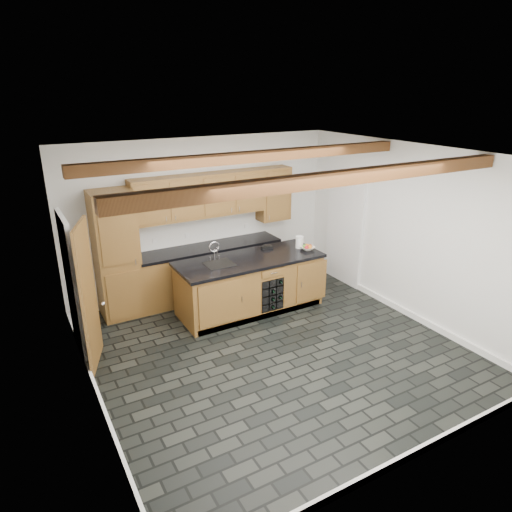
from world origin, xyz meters
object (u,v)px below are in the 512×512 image
at_px(kitchen_scale, 267,247).
at_px(fruit_bowl, 307,248).
at_px(island, 250,284).
at_px(paper_towel, 299,242).

distance_m(kitchen_scale, fruit_bowl, 0.71).
bearing_deg(island, fruit_bowl, -5.95).
height_order(island, kitchen_scale, kitchen_scale).
xyz_separation_m(kitchen_scale, paper_towel, (0.51, -0.25, 0.08)).
xyz_separation_m(island, paper_towel, (1.01, 0.04, 0.57)).
height_order(fruit_bowl, paper_towel, paper_towel).
bearing_deg(fruit_bowl, paper_towel, 113.03).
bearing_deg(kitchen_scale, fruit_bowl, -30.74).
bearing_deg(fruit_bowl, kitchen_scale, 145.07).
relative_size(fruit_bowl, paper_towel, 1.09).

